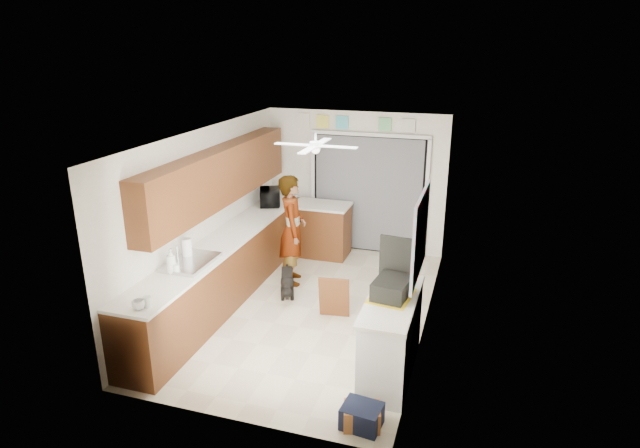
# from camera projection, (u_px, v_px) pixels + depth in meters

# --- Properties ---
(floor) EXTENTS (5.00, 5.00, 0.00)m
(floor) POSITION_uv_depth(u_px,v_px,m) (312.00, 308.00, 7.67)
(floor) COLOR beige
(floor) RESTS_ON ground
(ceiling) EXTENTS (5.00, 5.00, 0.00)m
(ceiling) POSITION_uv_depth(u_px,v_px,m) (311.00, 134.00, 6.86)
(ceiling) COLOR white
(ceiling) RESTS_ON ground
(wall_back) EXTENTS (3.20, 0.00, 3.20)m
(wall_back) POSITION_uv_depth(u_px,v_px,m) (355.00, 182.00, 9.52)
(wall_back) COLOR white
(wall_back) RESTS_ON ground
(wall_front) EXTENTS (3.20, 0.00, 3.20)m
(wall_front) POSITION_uv_depth(u_px,v_px,m) (228.00, 310.00, 5.01)
(wall_front) COLOR white
(wall_front) RESTS_ON ground
(wall_left) EXTENTS (0.00, 5.00, 5.00)m
(wall_left) POSITION_uv_depth(u_px,v_px,m) (206.00, 215.00, 7.72)
(wall_left) COLOR white
(wall_left) RESTS_ON ground
(wall_right) EXTENTS (0.00, 5.00, 5.00)m
(wall_right) POSITION_uv_depth(u_px,v_px,m) (430.00, 239.00, 6.81)
(wall_right) COLOR white
(wall_right) RESTS_ON ground
(left_base_cabinets) EXTENTS (0.60, 4.80, 0.90)m
(left_base_cabinets) POSITION_uv_depth(u_px,v_px,m) (228.00, 269.00, 7.89)
(left_base_cabinets) COLOR #5F2F16
(left_base_cabinets) RESTS_ON floor
(left_countertop) EXTENTS (0.62, 4.80, 0.04)m
(left_countertop) POSITION_uv_depth(u_px,v_px,m) (227.00, 239.00, 7.74)
(left_countertop) COLOR white
(left_countertop) RESTS_ON left_base_cabinets
(upper_cabinets) EXTENTS (0.32, 4.00, 0.80)m
(upper_cabinets) POSITION_uv_depth(u_px,v_px,m) (220.00, 176.00, 7.67)
(upper_cabinets) COLOR #5F2F16
(upper_cabinets) RESTS_ON wall_left
(sink_basin) EXTENTS (0.50, 0.76, 0.06)m
(sink_basin) POSITION_uv_depth(u_px,v_px,m) (191.00, 263.00, 6.82)
(sink_basin) COLOR silver
(sink_basin) RESTS_ON left_countertop
(faucet) EXTENTS (0.03, 0.03, 0.22)m
(faucet) POSITION_uv_depth(u_px,v_px,m) (177.00, 254.00, 6.85)
(faucet) COLOR silver
(faucet) RESTS_ON left_countertop
(peninsula_base) EXTENTS (1.00, 0.60, 0.90)m
(peninsula_base) POSITION_uv_depth(u_px,v_px,m) (320.00, 230.00, 9.47)
(peninsula_base) COLOR #5F2F16
(peninsula_base) RESTS_ON floor
(peninsula_top) EXTENTS (1.04, 0.64, 0.04)m
(peninsula_top) POSITION_uv_depth(u_px,v_px,m) (320.00, 205.00, 9.32)
(peninsula_top) COLOR white
(peninsula_top) RESTS_ON peninsula_base
(back_opening_recess) EXTENTS (2.00, 0.06, 2.10)m
(back_opening_recess) POSITION_uv_depth(u_px,v_px,m) (368.00, 194.00, 9.49)
(back_opening_recess) COLOR black
(back_opening_recess) RESTS_ON wall_back
(curtain_panel) EXTENTS (1.90, 0.03, 2.05)m
(curtain_panel) POSITION_uv_depth(u_px,v_px,m) (368.00, 195.00, 9.45)
(curtain_panel) COLOR slate
(curtain_panel) RESTS_ON wall_back
(door_trim_left) EXTENTS (0.06, 0.04, 2.10)m
(door_trim_left) POSITION_uv_depth(u_px,v_px,m) (313.00, 190.00, 9.75)
(door_trim_left) COLOR white
(door_trim_left) RESTS_ON wall_back
(door_trim_right) EXTENTS (0.06, 0.04, 2.10)m
(door_trim_right) POSITION_uv_depth(u_px,v_px,m) (426.00, 200.00, 9.17)
(door_trim_right) COLOR white
(door_trim_right) RESTS_ON wall_back
(door_trim_head) EXTENTS (2.10, 0.04, 0.06)m
(door_trim_head) POSITION_uv_depth(u_px,v_px,m) (370.00, 135.00, 9.11)
(door_trim_head) COLOR white
(door_trim_head) RESTS_ON wall_back
(header_frame_0) EXTENTS (0.22, 0.02, 0.22)m
(header_frame_0) POSITION_uv_depth(u_px,v_px,m) (323.00, 122.00, 9.32)
(header_frame_0) COLOR #F3E651
(header_frame_0) RESTS_ON wall_back
(header_frame_1) EXTENTS (0.22, 0.02, 0.22)m
(header_frame_1) POSITION_uv_depth(u_px,v_px,m) (342.00, 122.00, 9.22)
(header_frame_1) COLOR #51C2D9
(header_frame_1) RESTS_ON wall_back
(header_frame_3) EXTENTS (0.22, 0.02, 0.22)m
(header_frame_3) POSITION_uv_depth(u_px,v_px,m) (385.00, 124.00, 9.01)
(header_frame_3) COLOR #6FC282
(header_frame_3) RESTS_ON wall_back
(header_frame_4) EXTENTS (0.22, 0.02, 0.22)m
(header_frame_4) POSITION_uv_depth(u_px,v_px,m) (409.00, 125.00, 8.90)
(header_frame_4) COLOR silver
(header_frame_4) RESTS_ON wall_back
(route66_sign) EXTENTS (0.22, 0.02, 0.26)m
(route66_sign) POSITION_uv_depth(u_px,v_px,m) (304.00, 121.00, 9.42)
(route66_sign) COLOR silver
(route66_sign) RESTS_ON wall_back
(right_counter_base) EXTENTS (0.50, 1.40, 0.90)m
(right_counter_base) POSITION_uv_depth(u_px,v_px,m) (391.00, 338.00, 6.06)
(right_counter_base) COLOR white
(right_counter_base) RESTS_ON floor
(right_counter_top) EXTENTS (0.54, 1.44, 0.04)m
(right_counter_top) POSITION_uv_depth(u_px,v_px,m) (392.00, 300.00, 5.91)
(right_counter_top) COLOR white
(right_counter_top) RESTS_ON right_counter_base
(abstract_painting) EXTENTS (0.03, 1.15, 0.95)m
(abstract_painting) POSITION_uv_depth(u_px,v_px,m) (420.00, 235.00, 5.79)
(abstract_painting) COLOR #FF5D7E
(abstract_painting) RESTS_ON wall_right
(ceiling_fan) EXTENTS (1.14, 1.14, 0.24)m
(ceiling_fan) POSITION_uv_depth(u_px,v_px,m) (316.00, 146.00, 7.10)
(ceiling_fan) COLOR white
(ceiling_fan) RESTS_ON ceiling
(microwave) EXTENTS (0.51, 0.59, 0.28)m
(microwave) POSITION_uv_depth(u_px,v_px,m) (270.00, 197.00, 9.23)
(microwave) COLOR black
(microwave) RESTS_ON left_countertop
(soap_bottle) EXTENTS (0.15, 0.15, 0.33)m
(soap_bottle) POSITION_uv_depth(u_px,v_px,m) (171.00, 261.00, 6.50)
(soap_bottle) COLOR silver
(soap_bottle) RESTS_ON left_countertop
(cup) EXTENTS (0.15, 0.15, 0.11)m
(cup) POSITION_uv_depth(u_px,v_px,m) (138.00, 305.00, 5.66)
(cup) COLOR white
(cup) RESTS_ON left_countertop
(jar_a) EXTENTS (0.10, 0.10, 0.12)m
(jar_a) POSITION_uv_depth(u_px,v_px,m) (147.00, 302.00, 5.71)
(jar_a) COLOR silver
(jar_a) RESTS_ON left_countertop
(jar_b) EXTENTS (0.11, 0.11, 0.13)m
(jar_b) POSITION_uv_depth(u_px,v_px,m) (176.00, 269.00, 6.51)
(jar_b) COLOR silver
(jar_b) RESTS_ON left_countertop
(paper_towel_roll) EXTENTS (0.13, 0.13, 0.27)m
(paper_towel_roll) POSITION_uv_depth(u_px,v_px,m) (187.00, 249.00, 6.95)
(paper_towel_roll) COLOR white
(paper_towel_roll) RESTS_ON left_countertop
(suitcase) EXTENTS (0.42, 0.52, 0.21)m
(suitcase) POSITION_uv_depth(u_px,v_px,m) (392.00, 288.00, 5.93)
(suitcase) COLOR black
(suitcase) RESTS_ON right_counter_top
(suitcase_rim) EXTENTS (0.51, 0.63, 0.02)m
(suitcase_rim) POSITION_uv_depth(u_px,v_px,m) (391.00, 297.00, 5.97)
(suitcase_rim) COLOR yellow
(suitcase_rim) RESTS_ON suitcase
(suitcase_lid) EXTENTS (0.42, 0.08, 0.50)m
(suitcase_lid) POSITION_uv_depth(u_px,v_px,m) (397.00, 257.00, 6.11)
(suitcase_lid) COLOR black
(suitcase_lid) RESTS_ON suitcase
(cardboard_box) EXTENTS (0.42, 0.35, 0.23)m
(cardboard_box) POSITION_uv_depth(u_px,v_px,m) (362.00, 416.00, 5.30)
(cardboard_box) COLOR #9F5C32
(cardboard_box) RESTS_ON floor
(navy_crate) EXTENTS (0.42, 0.36, 0.23)m
(navy_crate) POSITION_uv_depth(u_px,v_px,m) (362.00, 416.00, 5.30)
(navy_crate) COLOR black
(navy_crate) RESTS_ON floor
(cabinet_door_panel) EXTENTS (0.44, 0.21, 0.62)m
(cabinet_door_panel) POSITION_uv_depth(u_px,v_px,m) (334.00, 297.00, 7.31)
(cabinet_door_panel) COLOR #5F2F16
(cabinet_door_panel) RESTS_ON floor
(man) EXTENTS (0.60, 0.74, 1.74)m
(man) POSITION_uv_depth(u_px,v_px,m) (292.00, 230.00, 8.26)
(man) COLOR white
(man) RESTS_ON floor
(dog) EXTENTS (0.43, 0.61, 0.44)m
(dog) POSITION_uv_depth(u_px,v_px,m) (287.00, 282.00, 7.98)
(dog) COLOR black
(dog) RESTS_ON floor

